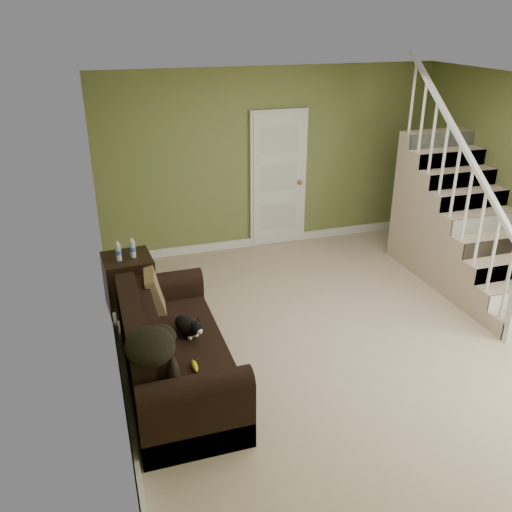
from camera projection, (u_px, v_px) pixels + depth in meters
floor at (351, 334)px, 5.98m from camera, size 5.00×5.50×0.01m
ceiling at (372, 90)px, 4.92m from camera, size 5.00×5.50×0.01m
wall_back at (271, 160)px, 7.84m from camera, size 5.00×0.04×2.60m
wall_left at (105, 255)px, 4.76m from camera, size 0.04×5.50×2.60m
baseboard_back at (271, 240)px, 8.32m from camera, size 5.00×0.04×0.12m
baseboard_left at (123, 370)px, 5.28m from camera, size 0.04×5.50×0.12m
door at (278, 180)px, 7.95m from camera, size 0.86×0.12×2.02m
staircase at (458, 230)px, 7.11m from camera, size 1.00×2.51×2.82m
sofa at (171, 354)px, 5.08m from camera, size 0.91×2.11×0.83m
side_table at (129, 282)px, 6.41m from camera, size 0.59×0.59×0.89m
cat at (188, 327)px, 5.10m from camera, size 0.32×0.48×0.24m
banana at (195, 366)px, 4.65m from camera, size 0.05×0.17×0.05m
throw_pillow at (155, 292)px, 5.55m from camera, size 0.23×0.42×0.42m
throw_blanket at (150, 346)px, 4.24m from camera, size 0.49×0.58×0.21m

